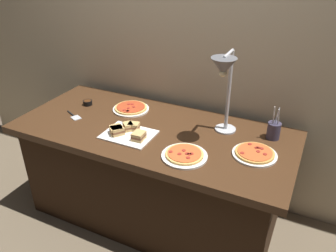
% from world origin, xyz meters
% --- Properties ---
extents(ground_plane, '(8.00, 8.00, 0.00)m').
position_xyz_m(ground_plane, '(0.00, 0.00, 0.00)').
color(ground_plane, brown).
extents(back_wall, '(4.40, 0.04, 2.40)m').
position_xyz_m(back_wall, '(0.00, 0.50, 1.20)').
color(back_wall, '#C6B593').
rests_on(back_wall, ground_plane).
extents(buffet_table, '(1.90, 0.84, 0.76)m').
position_xyz_m(buffet_table, '(0.00, 0.00, 0.39)').
color(buffet_table, '#422816').
rests_on(buffet_table, ground_plane).
extents(heat_lamp, '(0.15, 0.31, 0.56)m').
position_xyz_m(heat_lamp, '(0.45, 0.07, 1.19)').
color(heat_lamp, '#B7BABF').
rests_on(heat_lamp, buffet_table).
extents(pizza_plate_front, '(0.26, 0.26, 0.03)m').
position_xyz_m(pizza_plate_front, '(0.70, -0.02, 0.77)').
color(pizza_plate_front, white).
rests_on(pizza_plate_front, buffet_table).
extents(pizza_plate_center, '(0.27, 0.27, 0.03)m').
position_xyz_m(pizza_plate_center, '(-0.28, 0.19, 0.77)').
color(pizza_plate_center, white).
rests_on(pizza_plate_center, buffet_table).
extents(pizza_plate_raised_stand, '(0.27, 0.27, 0.03)m').
position_xyz_m(pizza_plate_raised_stand, '(0.33, -0.22, 0.77)').
color(pizza_plate_raised_stand, white).
rests_on(pizza_plate_raised_stand, buffet_table).
extents(sandwich_platter, '(0.33, 0.25, 0.06)m').
position_xyz_m(sandwich_platter, '(-0.11, -0.15, 0.78)').
color(sandwich_platter, white).
rests_on(sandwich_platter, buffet_table).
extents(sauce_cup_near, '(0.07, 0.07, 0.04)m').
position_xyz_m(sauce_cup_near, '(-0.63, 0.12, 0.78)').
color(sauce_cup_near, black).
rests_on(sauce_cup_near, buffet_table).
extents(utensil_holder, '(0.08, 0.08, 0.23)m').
position_xyz_m(utensil_holder, '(0.75, 0.23, 0.82)').
color(utensil_holder, '#383347').
rests_on(utensil_holder, buffet_table).
extents(serving_spatula, '(0.17, 0.10, 0.01)m').
position_xyz_m(serving_spatula, '(-0.61, -0.08, 0.76)').
color(serving_spatula, '#B7BABF').
rests_on(serving_spatula, buffet_table).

